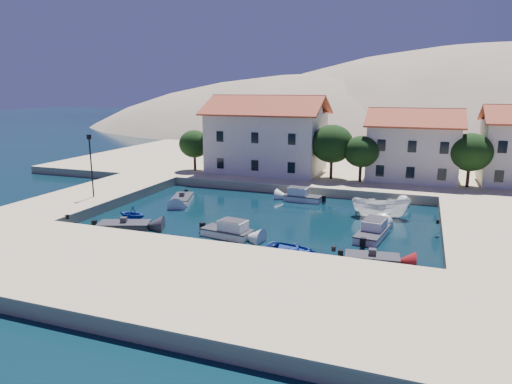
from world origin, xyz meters
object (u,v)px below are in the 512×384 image
cabin_cruiser_east (372,232)px  boat_east (380,217)px  lamppost (91,160)px  building_left (267,133)px  building_mid (413,143)px  cabin_cruiser_south (227,231)px  rowboat_south (294,256)px

cabin_cruiser_east → boat_east: 6.43m
lamppost → building_left: bearing=60.1°
building_mid → cabin_cruiser_south: size_ratio=2.42×
cabin_cruiser_south → boat_east: (11.03, 10.04, -0.48)m
cabin_cruiser_south → boat_east: bearing=51.2°
cabin_cruiser_south → building_mid: bearing=71.3°
building_left → cabin_cruiser_east: building_left is taller
cabin_cruiser_east → building_mid: bearing=2.6°
lamppost → cabin_cruiser_south: size_ratio=1.44×
building_left → cabin_cruiser_east: (15.83, -20.47, -5.46)m
cabin_cruiser_south → cabin_cruiser_east: bearing=27.2°
building_left → cabin_cruiser_east: 26.45m
lamppost → boat_east: bearing=12.3°
building_left → building_mid: (18.00, 1.00, -0.71)m
cabin_cruiser_east → cabin_cruiser_south: bearing=116.7°
building_left → building_mid: 18.04m
building_left → cabin_cruiser_south: 25.17m
building_left → boat_east: 22.01m
building_left → rowboat_south: size_ratio=3.15×
rowboat_south → building_left: bearing=40.0°
lamppost → rowboat_south: size_ratio=1.34×
rowboat_south → cabin_cruiser_east: bearing=-21.0°
building_mid → cabin_cruiser_south: building_mid is taller
building_left → building_mid: bearing=3.2°
rowboat_south → cabin_cruiser_south: bearing=86.3°
cabin_cruiser_south → rowboat_south: 6.69m
cabin_cruiser_south → rowboat_south: (6.23, -2.40, -0.48)m
building_mid → lamppost: (-29.50, -21.00, -0.47)m
building_left → rowboat_south: building_left is taller
building_mid → rowboat_south: building_mid is taller
lamppost → cabin_cruiser_east: (27.33, -0.47, -4.28)m
lamppost → cabin_cruiser_south: 17.38m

